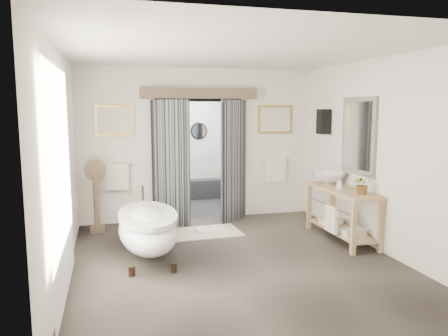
{
  "coord_description": "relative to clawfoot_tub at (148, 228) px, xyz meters",
  "views": [
    {
      "loc": [
        -1.66,
        -5.71,
        2.16
      ],
      "look_at": [
        0.0,
        0.6,
        1.25
      ],
      "focal_mm": 35.0,
      "sensor_mm": 36.0,
      "label": 1
    }
  ],
  "objects": [
    {
      "name": "pedestal_mirror",
      "position": [
        -0.75,
        1.59,
        0.11
      ],
      "size": [
        0.38,
        0.24,
        1.28
      ],
      "color": "brown",
      "rests_on": "ground_plane"
    },
    {
      "name": "clawfoot_tub",
      "position": [
        0.0,
        0.0,
        0.0
      ],
      "size": [
        0.83,
        1.85,
        0.9
      ],
      "color": "#332319",
      "rests_on": "ground_plane"
    },
    {
      "name": "ground_plane",
      "position": [
        1.17,
        -0.44,
        -0.44
      ],
      "size": [
        5.0,
        5.0,
        0.0
      ],
      "primitive_type": "plane",
      "color": "brown"
    },
    {
      "name": "shower_room",
      "position": [
        1.17,
        3.55,
        0.46
      ],
      "size": [
        2.22,
        2.01,
        2.51
      ],
      "color": "black",
      "rests_on": "ground_plane"
    },
    {
      "name": "back_wall_dressing",
      "position": [
        1.17,
        1.87,
        1.12
      ],
      "size": [
        3.82,
        0.67,
        2.52
      ],
      "color": "black",
      "rests_on": "ground_plane"
    },
    {
      "name": "room_shell",
      "position": [
        1.14,
        -0.56,
        1.42
      ],
      "size": [
        4.52,
        5.02,
        2.91
      ],
      "color": "beige",
      "rests_on": "ground_plane"
    },
    {
      "name": "slippers",
      "position": [
        1.09,
        1.05,
        -0.4
      ],
      "size": [
        0.37,
        0.28,
        0.05
      ],
      "color": "silver",
      "rests_on": "rug"
    },
    {
      "name": "plant",
      "position": [
        3.2,
        -0.4,
        0.56
      ],
      "size": [
        0.33,
        0.3,
        0.31
      ],
      "primitive_type": "imported",
      "rotation": [
        0.0,
        0.0,
        -0.24
      ],
      "color": "gray",
      "rests_on": "vanity"
    },
    {
      "name": "basin",
      "position": [
        3.13,
        0.53,
        0.51
      ],
      "size": [
        0.67,
        0.67,
        0.19
      ],
      "primitive_type": "imported",
      "rotation": [
        0.0,
        0.0,
        -0.22
      ],
      "color": "white",
      "rests_on": "vanity"
    },
    {
      "name": "soap_bottle_b",
      "position": [
        3.1,
        0.74,
        0.49
      ],
      "size": [
        0.15,
        0.15,
        0.17
      ],
      "primitive_type": "imported",
      "rotation": [
        0.0,
        0.0,
        0.16
      ],
      "color": "gray",
      "rests_on": "vanity"
    },
    {
      "name": "vanity",
      "position": [
        3.12,
        0.07,
        0.06
      ],
      "size": [
        0.57,
        1.6,
        0.85
      ],
      "color": "tan",
      "rests_on": "ground_plane"
    },
    {
      "name": "rug",
      "position": [
        1.06,
        1.03,
        -0.43
      ],
      "size": [
        1.23,
        0.85,
        0.01
      ],
      "primitive_type": "cube",
      "rotation": [
        0.0,
        0.0,
        0.04
      ],
      "color": "beige",
      "rests_on": "ground_plane"
    },
    {
      "name": "soap_bottle_a",
      "position": [
        3.08,
        0.09,
        0.5
      ],
      "size": [
        0.11,
        0.11,
        0.18
      ],
      "primitive_type": "imported",
      "rotation": [
        0.0,
        0.0,
        -0.43
      ],
      "color": "gray",
      "rests_on": "vanity"
    }
  ]
}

